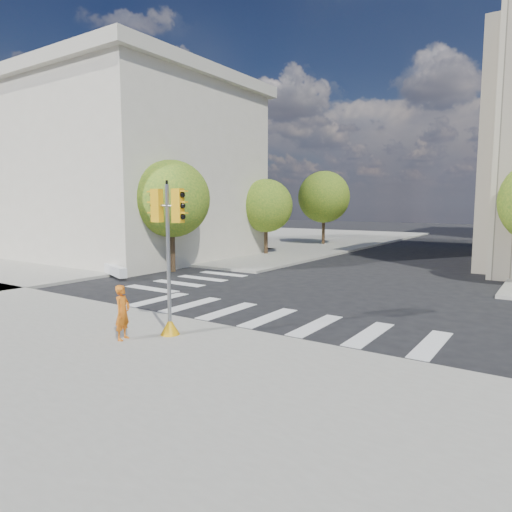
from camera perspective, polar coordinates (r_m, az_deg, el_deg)
The scene contains 10 objects.
ground at distance 17.59m, azimuth 5.42°, elevation -6.42°, with size 160.00×160.00×0.00m, color black.
sidewalk_near at distance 9.91m, azimuth -28.35°, elevation -17.29°, with size 30.00×14.00×0.15m, color gray.
sidewalk_far_left at distance 49.95m, azimuth -0.48°, elevation 2.16°, with size 28.00×40.00×0.15m, color gray.
classical_building at distance 36.48m, azimuth -16.96°, elevation 10.24°, with size 19.00×15.00×12.70m.
tree_lw_near at distance 26.68m, azimuth -10.50°, elevation 7.03°, with size 4.40×4.40×6.41m.
tree_lw_mid at distance 34.54m, azimuth 1.27°, elevation 6.29°, with size 4.00×4.00×5.77m.
tree_lw_far at distance 43.30m, azimuth 8.49°, elevation 7.31°, with size 4.80×4.80×6.95m.
traffic_signal at distance 13.33m, azimuth -10.86°, elevation -1.82°, with size 1.07×0.56×4.45m.
photographer at distance 13.36m, azimuth -16.34°, elevation -6.78°, with size 0.57×0.37×1.55m, color #CA6013.
planter_wall at distance 26.97m, azimuth -18.19°, elevation -1.30°, with size 6.00×0.40×0.50m, color silver.
Camera 1 is at (8.15, -15.07, 3.96)m, focal length 32.00 mm.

